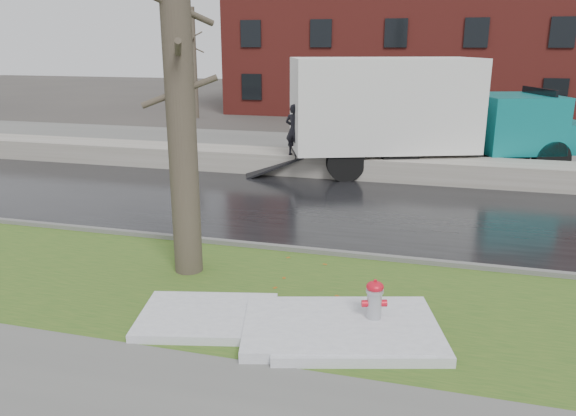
% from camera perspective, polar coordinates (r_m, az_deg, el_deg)
% --- Properties ---
extents(ground, '(120.00, 120.00, 0.00)m').
position_cam_1_polar(ground, '(11.43, 0.24, -6.37)').
color(ground, '#47423D').
rests_on(ground, ground).
extents(verge, '(60.00, 4.50, 0.04)m').
position_cam_1_polar(verge, '(10.32, -1.60, -8.85)').
color(verge, '#2B501A').
rests_on(verge, ground).
extents(road, '(60.00, 7.00, 0.03)m').
position_cam_1_polar(road, '(15.57, 4.57, -0.11)').
color(road, black).
rests_on(road, ground).
extents(parking_lot, '(60.00, 9.00, 0.03)m').
position_cam_1_polar(parking_lot, '(23.75, 8.50, 5.50)').
color(parking_lot, slate).
rests_on(parking_lot, ground).
extents(curb, '(60.00, 0.15, 0.14)m').
position_cam_1_polar(curb, '(12.30, 1.46, -4.33)').
color(curb, slate).
rests_on(curb, ground).
extents(snowbank, '(60.00, 1.60, 0.75)m').
position_cam_1_polar(snowbank, '(19.50, 6.95, 4.28)').
color(snowbank, '#A6A097').
rests_on(snowbank, ground).
extents(brick_building, '(26.00, 12.00, 10.00)m').
position_cam_1_polar(brick_building, '(40.19, 14.94, 16.67)').
color(brick_building, maroon).
rests_on(brick_building, ground).
extents(bg_tree_left, '(1.40, 1.62, 6.50)m').
position_cam_1_polar(bg_tree_left, '(35.41, -9.55, 14.39)').
color(bg_tree_left, brown).
rests_on(bg_tree_left, ground).
extents(bg_tree_center, '(1.40, 1.62, 6.50)m').
position_cam_1_polar(bg_tree_center, '(37.24, 1.83, 14.69)').
color(bg_tree_center, brown).
rests_on(bg_tree_center, ground).
extents(fire_hydrant, '(0.42, 0.39, 0.84)m').
position_cam_1_polar(fire_hydrant, '(9.10, 8.75, -9.45)').
color(fire_hydrant, '#ACAEB4').
rests_on(fire_hydrant, verge).
extents(tree, '(1.36, 1.57, 6.87)m').
position_cam_1_polar(tree, '(10.70, -10.92, 11.16)').
color(tree, brown).
rests_on(tree, verge).
extents(box_truck, '(11.82, 6.09, 3.97)m').
position_cam_1_polar(box_truck, '(20.28, 13.11, 9.38)').
color(box_truck, black).
rests_on(box_truck, ground).
extents(worker, '(0.70, 0.52, 1.74)m').
position_cam_1_polar(worker, '(19.11, 0.63, 7.94)').
color(worker, black).
rests_on(worker, snowbank).
extents(snow_patch_near, '(3.04, 2.62, 0.16)m').
position_cam_1_polar(snow_patch_near, '(9.05, 6.83, -12.09)').
color(snow_patch_near, silver).
rests_on(snow_patch_near, verge).
extents(snow_patch_far, '(2.50, 2.05, 0.14)m').
position_cam_1_polar(snow_patch_far, '(9.47, -8.16, -10.88)').
color(snow_patch_far, silver).
rests_on(snow_patch_far, verge).
extents(snow_patch_side, '(3.17, 2.45, 0.18)m').
position_cam_1_polar(snow_patch_side, '(9.00, 4.63, -12.12)').
color(snow_patch_side, silver).
rests_on(snow_patch_side, verge).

